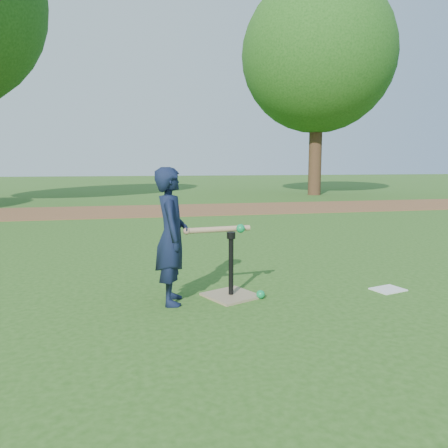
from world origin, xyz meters
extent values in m
plane|color=#285116|center=(0.00, 0.00, 0.00)|extent=(80.00, 80.00, 0.00)
cube|color=brown|center=(0.00, 7.50, 0.01)|extent=(24.00, 3.00, 0.01)
imported|color=black|center=(-0.38, -0.29, 0.61)|extent=(0.33, 0.47, 1.21)
sphere|color=#0C8844|center=(0.42, -0.35, 0.04)|extent=(0.08, 0.08, 0.08)
cube|color=silver|center=(1.74, -0.36, 0.01)|extent=(0.35, 0.30, 0.01)
cube|color=#937E5D|center=(0.17, -0.23, 0.01)|extent=(0.57, 0.57, 0.02)
cylinder|color=black|center=(0.17, -0.23, 0.30)|extent=(0.05, 0.05, 0.55)
cylinder|color=black|center=(0.17, -0.23, 0.58)|extent=(0.08, 0.08, 0.06)
cylinder|color=tan|center=(0.05, -0.25, 0.65)|extent=(0.60, 0.12, 0.05)
sphere|color=tan|center=(-0.25, -0.29, 0.65)|extent=(0.06, 0.06, 0.06)
sphere|color=#0C8844|center=(0.25, -0.29, 0.66)|extent=(0.08, 0.08, 0.08)
cylinder|color=#382316|center=(6.50, 12.00, 1.71)|extent=(0.50, 0.50, 3.42)
sphere|color=#285B19|center=(6.50, 12.00, 5.30)|extent=(5.80, 5.80, 5.80)
camera|label=1|loc=(-0.76, -4.10, 1.25)|focal=35.00mm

